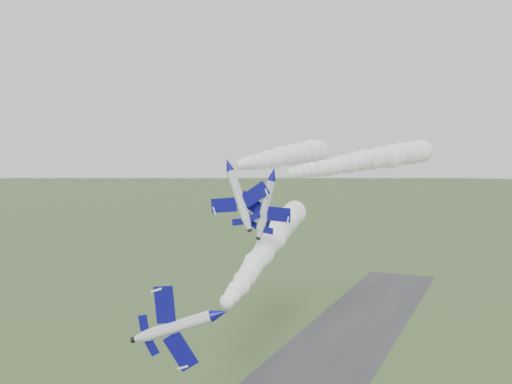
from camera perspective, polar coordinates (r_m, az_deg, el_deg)
jet_lead at (r=64.74m, az=-3.66°, el=-12.04°), size 4.92×11.72×9.30m
smoke_trail_jet_lead at (r=97.81m, az=1.52°, el=-5.06°), size 23.09×63.45×5.07m
jet_pair_left at (r=87.52m, az=-2.80°, el=2.76°), size 9.37×11.87×3.92m
smoke_trail_jet_pair_left at (r=114.29m, az=3.16°, el=3.58°), size 7.96×52.57×5.43m
jet_pair_right at (r=85.34m, az=1.67°, el=1.83°), size 9.45×11.49×3.52m
smoke_trail_jet_pair_right at (r=112.52m, az=11.22°, el=3.19°), size 16.92×58.26×5.22m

